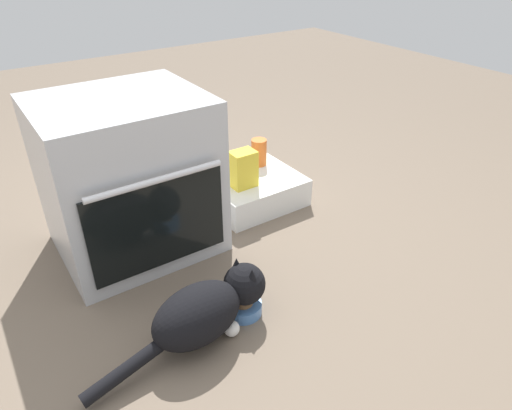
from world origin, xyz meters
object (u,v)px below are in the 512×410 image
(oven, at_px, (129,177))
(food_bowl, at_px, (243,306))
(cat, at_px, (206,309))
(sauce_jar, at_px, (259,152))
(pantry_cabinet, at_px, (253,189))
(snack_bag, at_px, (243,169))

(oven, xyz_separation_m, food_bowl, (0.15, -0.62, -0.31))
(oven, bearing_deg, cat, -90.60)
(food_bowl, bearing_deg, sauce_jar, 52.01)
(pantry_cabinet, distance_m, food_bowl, 0.80)
(cat, bearing_deg, sauce_jar, 38.43)
(food_bowl, distance_m, cat, 0.18)
(oven, bearing_deg, snack_bag, -3.29)
(oven, xyz_separation_m, sauce_jar, (0.73, 0.12, -0.12))
(snack_bag, distance_m, sauce_jar, 0.25)
(pantry_cabinet, height_order, cat, cat)
(food_bowl, relative_size, snack_bag, 0.77)
(pantry_cabinet, distance_m, snack_bag, 0.19)
(food_bowl, bearing_deg, oven, 103.69)
(food_bowl, bearing_deg, pantry_cabinet, 53.61)
(food_bowl, relative_size, sauce_jar, 0.98)
(oven, height_order, food_bowl, oven)
(pantry_cabinet, height_order, snack_bag, snack_bag)
(pantry_cabinet, relative_size, sauce_jar, 3.23)
(snack_bag, xyz_separation_m, sauce_jar, (0.19, 0.15, -0.02))
(oven, distance_m, pantry_cabinet, 0.68)
(cat, bearing_deg, snack_bag, 40.90)
(oven, bearing_deg, pantry_cabinet, 1.60)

